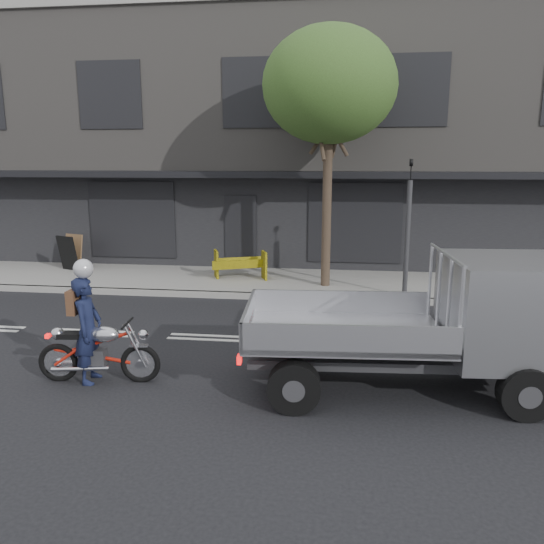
% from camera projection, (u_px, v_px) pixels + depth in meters
% --- Properties ---
extents(ground, '(80.00, 80.00, 0.00)m').
position_uv_depth(ground, '(208.00, 338.00, 10.57)').
color(ground, black).
rests_on(ground, ground).
extents(sidewalk, '(32.00, 3.20, 0.15)m').
position_uv_depth(sidewalk, '(248.00, 281.00, 15.12)').
color(sidewalk, gray).
rests_on(sidewalk, ground).
extents(kerb, '(32.00, 0.20, 0.15)m').
position_uv_depth(kerb, '(238.00, 295.00, 13.56)').
color(kerb, gray).
rests_on(kerb, ground).
extents(building_main, '(26.00, 10.00, 8.00)m').
position_uv_depth(building_main, '(276.00, 146.00, 20.69)').
color(building_main, slate).
rests_on(building_main, ground).
extents(street_tree, '(3.40, 3.40, 6.74)m').
position_uv_depth(street_tree, '(329.00, 86.00, 13.27)').
color(street_tree, '#382B21').
rests_on(street_tree, ground).
extents(traffic_light_pole, '(0.12, 0.12, 3.50)m').
position_uv_depth(traffic_light_pole, '(407.00, 236.00, 12.95)').
color(traffic_light_pole, '#2D2D30').
rests_on(traffic_light_pole, ground).
extents(motorcycle, '(1.97, 0.57, 1.01)m').
position_uv_depth(motorcycle, '(98.00, 350.00, 8.41)').
color(motorcycle, black).
rests_on(motorcycle, ground).
extents(rider, '(0.47, 0.66, 1.71)m').
position_uv_depth(rider, '(88.00, 330.00, 8.36)').
color(rider, '#131936').
rests_on(rider, ground).
extents(flatbed_ute, '(4.81, 2.22, 2.18)m').
position_uv_depth(flatbed_ute, '(475.00, 314.00, 7.88)').
color(flatbed_ute, black).
rests_on(flatbed_ute, ground).
extents(construction_barrier, '(1.60, 1.10, 0.83)m').
position_uv_depth(construction_barrier, '(239.00, 265.00, 14.88)').
color(construction_barrier, yellow).
rests_on(construction_barrier, sidewalk).
extents(sandwich_board, '(0.79, 0.65, 1.07)m').
position_uv_depth(sandwich_board, '(68.00, 253.00, 16.11)').
color(sandwich_board, black).
rests_on(sandwich_board, sidewalk).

